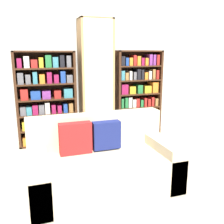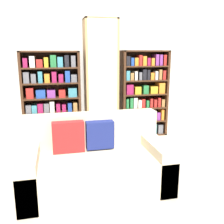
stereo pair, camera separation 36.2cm
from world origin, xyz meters
name	(u,v)px [view 1 (the left image)]	position (x,y,z in m)	size (l,w,h in m)	color
ground_plane	(135,205)	(0.00, 0.00, 0.00)	(16.00, 16.00, 0.00)	beige
wall_back	(82,63)	(0.00, 2.36, 1.35)	(6.63, 0.06, 2.70)	silver
couch	(102,163)	(-0.20, 0.48, 0.28)	(1.63, 0.85, 0.81)	beige
bookshelf_left	(46,100)	(-0.67, 2.16, 0.76)	(0.97, 0.32, 1.55)	#3D2314
display_cabinet	(96,81)	(0.19, 2.14, 1.04)	(0.56, 0.36, 2.08)	tan
bookshelf_right	(137,94)	(0.99, 2.16, 0.76)	(0.86, 0.32, 1.56)	#3D2314
wine_bottle	(132,143)	(0.53, 1.32, 0.14)	(0.08, 0.08, 0.35)	#192333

